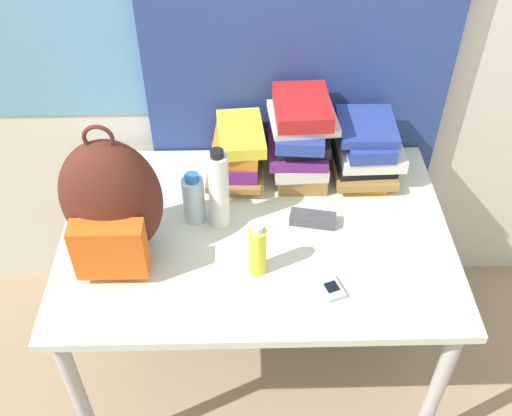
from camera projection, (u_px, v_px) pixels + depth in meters
wall_back at (251, 19)px, 2.01m from camera, size 6.00×0.06×2.50m
curtain_blue at (301, 26)px, 1.97m from camera, size 1.08×0.04×2.50m
desk at (256, 248)px, 2.02m from camera, size 1.27×0.87×0.77m
backpack at (112, 204)px, 1.76m from camera, size 0.30×0.27×0.47m
book_stack_left at (238, 153)px, 2.10m from camera, size 0.21×0.28×0.20m
book_stack_center at (300, 139)px, 2.07m from camera, size 0.24×0.29×0.31m
book_stack_right at (365, 149)px, 2.10m from camera, size 0.24×0.28×0.22m
water_bottle at (194, 199)px, 1.94m from camera, size 0.07×0.07×0.19m
sports_bottle at (219, 190)px, 1.89m from camera, size 0.06×0.06×0.30m
sunscreen_bottle at (256, 250)px, 1.77m from camera, size 0.05×0.05×0.19m
cell_phone at (332, 289)px, 1.77m from camera, size 0.08×0.10×0.02m
sunglasses_case at (313, 219)px, 1.97m from camera, size 0.16×0.08×0.04m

